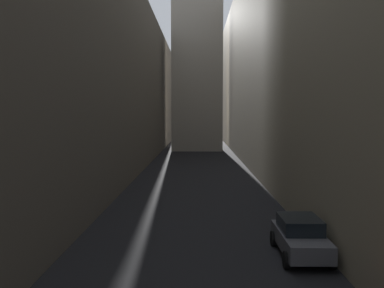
# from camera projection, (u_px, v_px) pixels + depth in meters

# --- Properties ---
(ground_plane) EXTENTS (264.00, 264.00, 0.00)m
(ground_plane) POSITION_uv_depth(u_px,v_px,m) (196.00, 174.00, 41.72)
(ground_plane) COLOR black
(building_block_left) EXTENTS (14.24, 108.00, 18.70)m
(building_block_left) POSITION_uv_depth(u_px,v_px,m) (72.00, 79.00, 43.23)
(building_block_left) COLOR #60594F
(building_block_left) RESTS_ON ground
(building_block_right) EXTENTS (12.78, 108.00, 23.27)m
(building_block_right) POSITION_uv_depth(u_px,v_px,m) (315.00, 56.00, 42.71)
(building_block_right) COLOR gray
(building_block_right) RESTS_ON ground
(parked_car_right_far) EXTENTS (1.93, 4.16, 1.60)m
(parked_car_right_far) POSITION_uv_depth(u_px,v_px,m) (300.00, 236.00, 17.57)
(parked_car_right_far) COLOR #4C4C51
(parked_car_right_far) RESTS_ON ground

